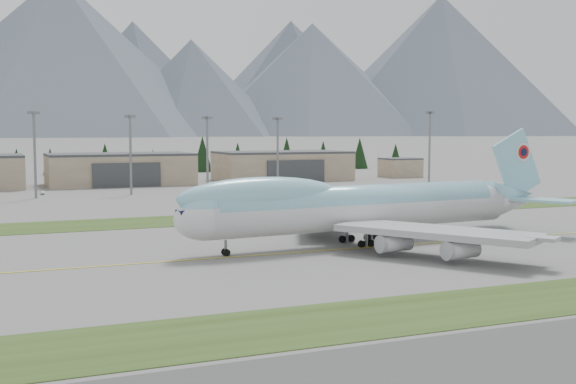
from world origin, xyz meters
name	(u,v)px	position (x,y,z in m)	size (l,w,h in m)	color
ground	(373,247)	(0.00, 0.00, 0.00)	(7000.00, 7000.00, 0.00)	slate
grass_strip_near	(542,298)	(0.00, -38.00, 0.00)	(400.00, 14.00, 0.08)	#2D4217
grass_strip_far	(272,216)	(0.00, 45.00, 0.00)	(400.00, 18.00, 0.08)	#2D4217
taxiway_line_main	(373,247)	(0.00, 0.00, 0.00)	(400.00, 0.40, 0.02)	yellow
boeing_747_freighter	(360,206)	(-0.58, 3.38, 6.27)	(72.21, 62.17, 19.02)	silver
hangar_center	(120,169)	(-15.00, 149.90, 5.39)	(48.00, 26.60, 10.80)	gray
hangar_right	(282,166)	(45.00, 149.90, 5.39)	(48.00, 26.60, 10.80)	gray
control_shed	(400,168)	(95.00, 148.00, 3.80)	(14.00, 12.00, 7.60)	gray
floodlight_masts	(192,139)	(-0.65, 108.08, 16.13)	(141.70, 7.67, 24.90)	slate
service_vehicle_a	(42,195)	(-42.39, 119.89, 0.00)	(1.32, 3.28, 1.12)	white
service_vehicle_b	(208,187)	(10.45, 130.32, 0.00)	(1.17, 3.34, 1.10)	#C2DC37
service_vehicle_c	(334,181)	(61.75, 140.00, 0.00)	(1.91, 4.70, 1.36)	#9B9C9F
conifer_belt	(164,157)	(14.34, 212.20, 6.81)	(264.06, 14.74, 16.10)	black
mountain_ridge_front	(12,61)	(15.03, 2220.74, 225.35)	(4280.43, 1107.73, 514.77)	#47515E
mountain_ridge_rear	(20,69)	(62.85, 2900.00, 255.97)	(4505.58, 1058.42, 529.21)	#47515E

